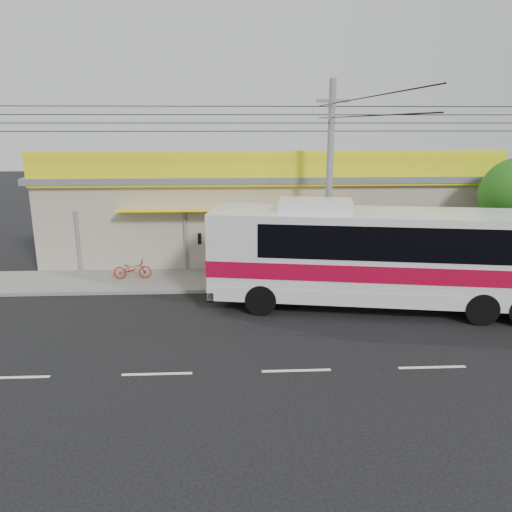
# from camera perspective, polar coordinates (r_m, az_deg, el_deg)

# --- Properties ---
(ground) EXTENTS (120.00, 120.00, 0.00)m
(ground) POSITION_cam_1_polar(r_m,az_deg,el_deg) (17.07, 3.55, -9.01)
(ground) COLOR black
(ground) RESTS_ON ground
(sidewalk) EXTENTS (30.00, 3.20, 0.15)m
(sidewalk) POSITION_cam_1_polar(r_m,az_deg,el_deg) (22.63, 1.88, -2.65)
(sidewalk) COLOR gray
(sidewalk) RESTS_ON ground
(lane_markings) EXTENTS (50.00, 0.12, 0.01)m
(lane_markings) POSITION_cam_1_polar(r_m,az_deg,el_deg) (14.84, 4.64, -12.94)
(lane_markings) COLOR silver
(lane_markings) RESTS_ON ground
(storefront_building) EXTENTS (22.60, 9.20, 5.70)m
(storefront_building) POSITION_cam_1_polar(r_m,az_deg,el_deg) (27.48, 0.96, 5.30)
(storefront_building) COLOR #A49B84
(storefront_building) RESTS_ON ground
(coach_bus) EXTENTS (13.77, 5.09, 4.16)m
(coach_bus) POSITION_cam_1_polar(r_m,az_deg,el_deg) (19.42, 15.58, 0.40)
(coach_bus) COLOR silver
(coach_bus) RESTS_ON ground
(motorbike_red) EXTENTS (1.70, 0.67, 0.88)m
(motorbike_red) POSITION_cam_1_polar(r_m,az_deg,el_deg) (23.00, -13.94, -1.46)
(motorbike_red) COLOR #9C180B
(motorbike_red) RESTS_ON sidewalk
(utility_pole) EXTENTS (34.00, 14.00, 8.65)m
(utility_pole) POSITION_cam_1_polar(r_m,az_deg,el_deg) (21.29, 8.65, 15.38)
(utility_pole) COLOR slate
(utility_pole) RESTS_ON ground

